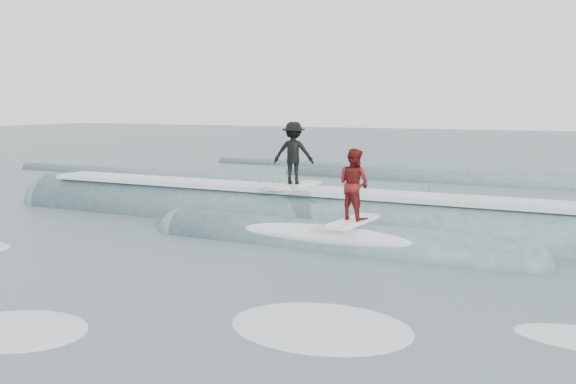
% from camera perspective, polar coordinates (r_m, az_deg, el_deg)
% --- Properties ---
extents(ground, '(160.00, 160.00, 0.00)m').
position_cam_1_polar(ground, '(13.69, -9.08, -7.03)').
color(ground, '#384B51').
rests_on(ground, ground).
extents(breaking_wave, '(21.73, 3.81, 2.07)m').
position_cam_1_polar(breaking_wave, '(18.02, 1.84, -3.19)').
color(breaking_wave, '#3C5A65').
rests_on(breaking_wave, ground).
extents(surfer_black, '(1.30, 2.07, 1.88)m').
position_cam_1_polar(surfer_black, '(18.46, 0.49, 3.29)').
color(surfer_black, silver).
rests_on(surfer_black, ground).
extents(surfer_red, '(1.01, 2.03, 1.81)m').
position_cam_1_polar(surfer_red, '(15.45, 5.87, 0.35)').
color(surfer_red, white).
rests_on(surfer_red, ground).
extents(whitewater, '(16.38, 5.37, 0.10)m').
position_cam_1_polar(whitewater, '(11.81, -10.76, -9.49)').
color(whitewater, white).
rests_on(whitewater, ground).
extents(far_swells, '(35.96, 8.65, 0.80)m').
position_cam_1_polar(far_swells, '(30.11, 8.08, 1.10)').
color(far_swells, '#3C5A65').
rests_on(far_swells, ground).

